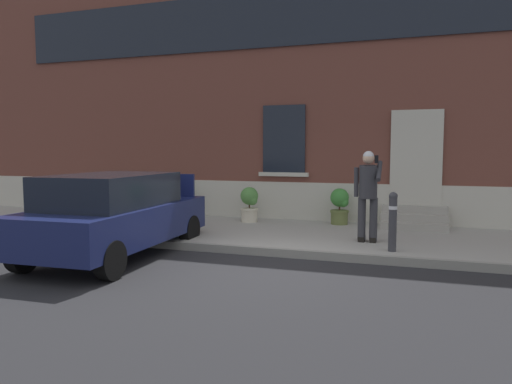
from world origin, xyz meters
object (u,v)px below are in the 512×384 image
(planter_cream, at_px, (250,203))
(planter_olive, at_px, (340,205))
(hatchback_car_navy, at_px, (115,214))
(person_on_phone, at_px, (368,190))
(planter_charcoal, at_px, (178,199))
(planter_terracotta, at_px, (102,198))
(bollard_near_person, at_px, (393,219))

(planter_cream, relative_size, planter_olive, 1.00)
(hatchback_car_navy, relative_size, planter_cream, 4.79)
(person_on_phone, xyz_separation_m, planter_charcoal, (-5.19, 2.13, -0.55))
(hatchback_car_navy, xyz_separation_m, planter_terracotta, (-3.15, 3.88, -0.18))
(hatchback_car_navy, relative_size, person_on_phone, 2.35)
(person_on_phone, bearing_deg, planter_olive, 95.68)
(hatchback_car_navy, distance_m, planter_terracotta, 5.00)
(hatchback_car_navy, relative_size, planter_olive, 4.79)
(planter_terracotta, bearing_deg, planter_olive, 2.44)
(person_on_phone, distance_m, planter_terracotta, 7.60)
(bollard_near_person, relative_size, planter_charcoal, 1.22)
(hatchback_car_navy, xyz_separation_m, bollard_near_person, (4.71, 1.38, -0.08))
(planter_charcoal, relative_size, planter_olive, 1.00)
(hatchback_car_navy, distance_m, planter_charcoal, 4.32)
(person_on_phone, xyz_separation_m, planter_cream, (-3.02, 1.77, -0.55))
(hatchback_car_navy, height_order, person_on_phone, person_on_phone)
(hatchback_car_navy, relative_size, planter_terracotta, 4.79)
(hatchback_car_navy, distance_m, bollard_near_person, 4.91)
(hatchback_car_navy, relative_size, bollard_near_person, 3.94)
(planter_terracotta, height_order, planter_olive, same)
(hatchback_car_navy, height_order, planter_cream, hatchback_car_navy)
(planter_olive, bearing_deg, bollard_near_person, -64.14)
(planter_olive, bearing_deg, hatchback_car_navy, -128.98)
(planter_cream, bearing_deg, planter_charcoal, 170.53)
(bollard_near_person, height_order, planter_olive, bollard_near_person)
(planter_charcoal, height_order, planter_olive, same)
(bollard_near_person, xyz_separation_m, planter_cream, (-3.52, 2.47, -0.11))
(planter_charcoal, relative_size, planter_cream, 1.00)
(person_on_phone, height_order, planter_cream, person_on_phone)
(planter_charcoal, bearing_deg, bollard_near_person, -26.44)
(hatchback_car_navy, bearing_deg, person_on_phone, 26.25)
(planter_charcoal, distance_m, planter_olive, 4.34)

